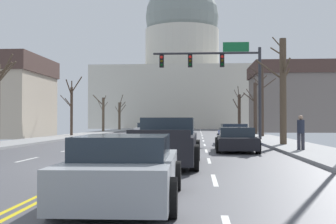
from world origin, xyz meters
The scene contains 19 objects.
ground centered at (0.00, 0.00, 0.02)m, with size 20.00×180.00×0.20m.
signal_gantry centered at (4.83, 17.26, 5.27)m, with size 7.91×0.41×7.11m.
street_lamp_right centered at (7.88, 1.25, 4.85)m, with size 2.40×0.24×7.94m.
capitol_building centered at (0.00, 70.52, 11.31)m, with size 33.03×18.53×31.57m.
sedan_near_00 centered at (5.37, 13.30, 0.60)m, with size 1.98×4.25×1.30m.
sedan_near_01 centered at (4.96, 6.91, 0.55)m, with size 2.12×4.53×1.18m.
pickup_truck_near_02 centered at (2.03, 0.30, 0.73)m, with size 2.27×5.46×1.61m.
sedan_near_03 centered at (1.72, -6.37, 0.59)m, with size 2.09×4.34×1.24m.
sedan_oncoming_00 centered at (-1.91, 27.15, 0.59)m, with size 1.98×4.53×1.27m.
sedan_oncoming_01 centered at (-1.81, 37.28, 0.58)m, with size 2.04×4.52×1.23m.
flank_building_01 centered at (17.54, 44.15, 4.58)m, with size 14.52×10.30×9.04m.
bare_tree_00 centered at (8.01, 10.97, 3.36)m, with size 2.08×2.80×6.33m.
bare_tree_01 centered at (-8.63, 49.53, 2.36)m, with size 1.62×1.54×5.21m.
bare_tree_02 centered at (8.38, 41.09, 2.65)m, with size 1.40×1.93×5.87m.
bare_tree_04 centered at (8.69, 23.61, 3.46)m, with size 2.60×2.37×6.29m.
bare_tree_05 centered at (-8.79, 38.91, 2.50)m, with size 1.72×2.55×4.60m.
bare_tree_06 centered at (8.96, 30.12, 2.95)m, with size 2.44×2.44×5.94m.
bare_tree_07 centered at (-8.54, 24.57, 2.79)m, with size 2.30×1.97×5.39m.
pedestrian_00 centered at (7.89, 6.16, 1.04)m, with size 0.35×0.34×1.62m.
Camera 1 is at (3.08, -14.32, 1.52)m, focal length 45.97 mm.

